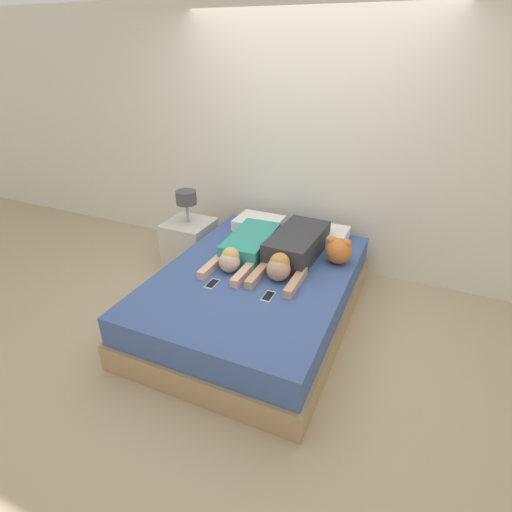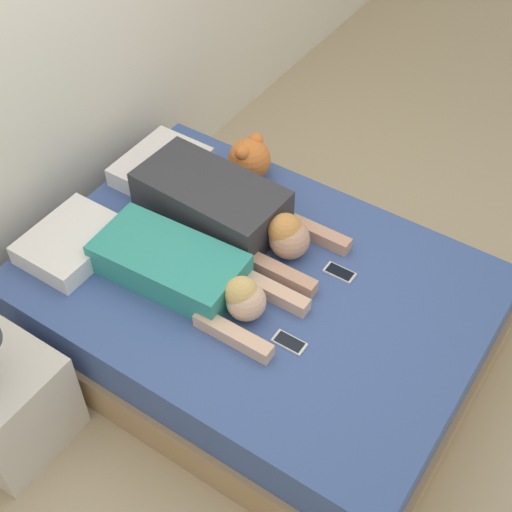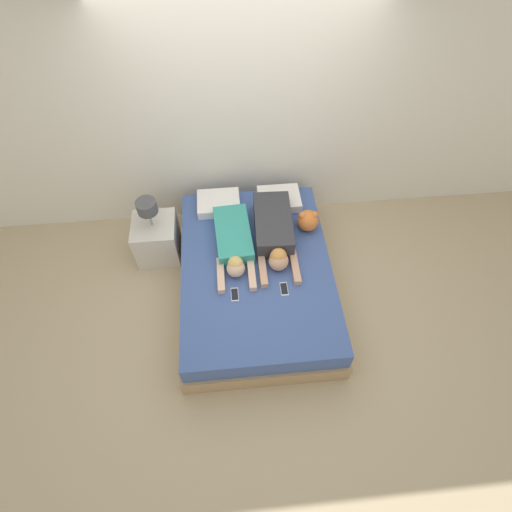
{
  "view_description": "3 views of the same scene",
  "coord_description": "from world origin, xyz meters",
  "px_view_note": "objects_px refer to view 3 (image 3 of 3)",
  "views": [
    {
      "loc": [
        1.2,
        -2.69,
        2.21
      ],
      "look_at": [
        0.0,
        0.0,
        0.63
      ],
      "focal_mm": 28.0,
      "sensor_mm": 36.0,
      "label": 1
    },
    {
      "loc": [
        -1.87,
        -1.25,
        3.01
      ],
      "look_at": [
        0.0,
        0.0,
        0.63
      ],
      "focal_mm": 50.0,
      "sensor_mm": 36.0,
      "label": 2
    },
    {
      "loc": [
        -0.22,
        -2.33,
        3.8
      ],
      "look_at": [
        0.0,
        0.0,
        0.63
      ],
      "focal_mm": 28.0,
      "sensor_mm": 36.0,
      "label": 3
    }
  ],
  "objects_px": {
    "person_left": "(234,243)",
    "plush_toy": "(308,220)",
    "pillow_head_left": "(219,203)",
    "pillow_head_right": "(279,199)",
    "person_right": "(274,232)",
    "cell_phone_left": "(235,294)",
    "cell_phone_right": "(284,289)",
    "bed": "(256,278)",
    "nightstand": "(156,237)"
  },
  "relations": [
    {
      "from": "pillow_head_right",
      "to": "pillow_head_left",
      "type": "bearing_deg",
      "value": 180.0
    },
    {
      "from": "person_left",
      "to": "cell_phone_right",
      "type": "relative_size",
      "value": 6.86
    },
    {
      "from": "pillow_head_left",
      "to": "pillow_head_right",
      "type": "xyz_separation_m",
      "value": [
        0.69,
        0.0,
        0.0
      ]
    },
    {
      "from": "person_left",
      "to": "person_right",
      "type": "relative_size",
      "value": 0.94
    },
    {
      "from": "pillow_head_left",
      "to": "nightstand",
      "type": "bearing_deg",
      "value": -163.21
    },
    {
      "from": "person_left",
      "to": "plush_toy",
      "type": "relative_size",
      "value": 4.25
    },
    {
      "from": "pillow_head_right",
      "to": "person_right",
      "type": "relative_size",
      "value": 0.43
    },
    {
      "from": "person_right",
      "to": "person_left",
      "type": "bearing_deg",
      "value": -168.69
    },
    {
      "from": "bed",
      "to": "person_right",
      "type": "distance_m",
      "value": 0.53
    },
    {
      "from": "bed",
      "to": "pillow_head_right",
      "type": "bearing_deg",
      "value": 67.95
    },
    {
      "from": "nightstand",
      "to": "cell_phone_right",
      "type": "bearing_deg",
      "value": -35.45
    },
    {
      "from": "person_right",
      "to": "nightstand",
      "type": "bearing_deg",
      "value": 167.02
    },
    {
      "from": "person_left",
      "to": "cell_phone_left",
      "type": "relative_size",
      "value": 6.86
    },
    {
      "from": "person_right",
      "to": "cell_phone_right",
      "type": "relative_size",
      "value": 7.28
    },
    {
      "from": "person_right",
      "to": "plush_toy",
      "type": "height_order",
      "value": "plush_toy"
    },
    {
      "from": "person_right",
      "to": "cell_phone_left",
      "type": "distance_m",
      "value": 0.81
    },
    {
      "from": "person_right",
      "to": "nightstand",
      "type": "xyz_separation_m",
      "value": [
        -1.3,
        0.3,
        -0.31
      ]
    },
    {
      "from": "pillow_head_right",
      "to": "nightstand",
      "type": "bearing_deg",
      "value": -171.13
    },
    {
      "from": "person_right",
      "to": "nightstand",
      "type": "height_order",
      "value": "nightstand"
    },
    {
      "from": "cell_phone_right",
      "to": "plush_toy",
      "type": "relative_size",
      "value": 0.62
    },
    {
      "from": "cell_phone_left",
      "to": "nightstand",
      "type": "xyz_separation_m",
      "value": [
        -0.84,
        0.96,
        -0.2
      ]
    },
    {
      "from": "cell_phone_right",
      "to": "nightstand",
      "type": "relative_size",
      "value": 0.18
    },
    {
      "from": "pillow_head_left",
      "to": "pillow_head_right",
      "type": "bearing_deg",
      "value": 0.0
    },
    {
      "from": "nightstand",
      "to": "pillow_head_right",
      "type": "bearing_deg",
      "value": 8.87
    },
    {
      "from": "pillow_head_right",
      "to": "nightstand",
      "type": "relative_size",
      "value": 0.56
    },
    {
      "from": "person_left",
      "to": "nightstand",
      "type": "relative_size",
      "value": 1.21
    },
    {
      "from": "cell_phone_left",
      "to": "cell_phone_right",
      "type": "xyz_separation_m",
      "value": [
        0.48,
        0.02,
        0.0
      ]
    },
    {
      "from": "plush_toy",
      "to": "pillow_head_right",
      "type": "bearing_deg",
      "value": 122.06
    },
    {
      "from": "cell_phone_right",
      "to": "plush_toy",
      "type": "bearing_deg",
      "value": 65.04
    },
    {
      "from": "person_left",
      "to": "nightstand",
      "type": "xyz_separation_m",
      "value": [
        -0.87,
        0.39,
        -0.28
      ]
    },
    {
      "from": "bed",
      "to": "cell_phone_right",
      "type": "bearing_deg",
      "value": -52.28
    },
    {
      "from": "cell_phone_right",
      "to": "pillow_head_right",
      "type": "bearing_deg",
      "value": 85.17
    },
    {
      "from": "person_right",
      "to": "cell_phone_right",
      "type": "xyz_separation_m",
      "value": [
        0.02,
        -0.64,
        -0.11
      ]
    },
    {
      "from": "cell_phone_left",
      "to": "person_left",
      "type": "bearing_deg",
      "value": 87.04
    },
    {
      "from": "pillow_head_right",
      "to": "person_left",
      "type": "distance_m",
      "value": 0.82
    },
    {
      "from": "pillow_head_right",
      "to": "cell_phone_left",
      "type": "xyz_separation_m",
      "value": [
        -0.58,
        -1.18,
        -0.05
      ]
    },
    {
      "from": "bed",
      "to": "plush_toy",
      "type": "distance_m",
      "value": 0.83
    },
    {
      "from": "pillow_head_left",
      "to": "person_left",
      "type": "xyz_separation_m",
      "value": [
        0.13,
        -0.61,
        0.03
      ]
    },
    {
      "from": "pillow_head_left",
      "to": "cell_phone_right",
      "type": "distance_m",
      "value": 1.31
    },
    {
      "from": "pillow_head_left",
      "to": "pillow_head_right",
      "type": "distance_m",
      "value": 0.69
    },
    {
      "from": "cell_phone_right",
      "to": "plush_toy",
      "type": "distance_m",
      "value": 0.84
    },
    {
      "from": "person_left",
      "to": "cell_phone_right",
      "type": "xyz_separation_m",
      "value": [
        0.45,
        -0.56,
        -0.08
      ]
    },
    {
      "from": "pillow_head_left",
      "to": "person_left",
      "type": "distance_m",
      "value": 0.62
    },
    {
      "from": "cell_phone_right",
      "to": "person_left",
      "type": "bearing_deg",
      "value": 129.16
    },
    {
      "from": "person_right",
      "to": "plush_toy",
      "type": "xyz_separation_m",
      "value": [
        0.38,
        0.12,
        0.01
      ]
    },
    {
      "from": "cell_phone_left",
      "to": "plush_toy",
      "type": "distance_m",
      "value": 1.15
    },
    {
      "from": "bed",
      "to": "nightstand",
      "type": "xyz_separation_m",
      "value": [
        -1.08,
        0.63,
        0.04
      ]
    },
    {
      "from": "person_left",
      "to": "plush_toy",
      "type": "distance_m",
      "value": 0.83
    },
    {
      "from": "pillow_head_right",
      "to": "nightstand",
      "type": "xyz_separation_m",
      "value": [
        -1.42,
        -0.22,
        -0.25
      ]
    },
    {
      "from": "bed",
      "to": "person_left",
      "type": "height_order",
      "value": "person_left"
    }
  ]
}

